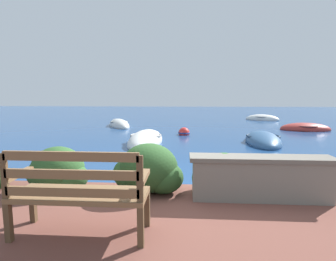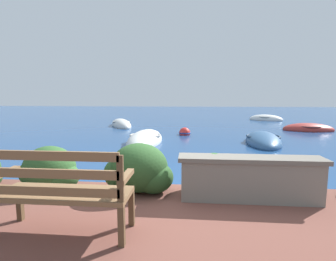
{
  "view_description": "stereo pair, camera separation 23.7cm",
  "coord_description": "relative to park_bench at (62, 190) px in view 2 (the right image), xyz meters",
  "views": [
    {
      "loc": [
        0.0,
        -4.18,
        1.66
      ],
      "look_at": [
        -0.67,
        5.76,
        0.37
      ],
      "focal_mm": 28.0,
      "sensor_mm": 36.0,
      "label": 1
    },
    {
      "loc": [
        0.24,
        -4.16,
        1.66
      ],
      "look_at": [
        -0.67,
        5.76,
        0.37
      ],
      "focal_mm": 28.0,
      "sensor_mm": 36.0,
      "label": 2
    }
  ],
  "objects": [
    {
      "name": "hedge_clump_far_right",
      "position": [
        2.81,
        1.44,
        -0.26
      ],
      "size": [
        0.75,
        0.54,
        0.51
      ],
      "color": "#284C23",
      "rests_on": "patio_terrace"
    },
    {
      "name": "rowboat_nearest",
      "position": [
        -0.34,
        6.72,
        -0.64
      ],
      "size": [
        1.24,
        3.09,
        0.79
      ],
      "rotation": [
        0.0,
        0.0,
        4.67
      ],
      "color": "silver",
      "rests_on": "ground_plane"
    },
    {
      "name": "ground_plane",
      "position": [
        1.08,
        1.68,
        -0.7
      ],
      "size": [
        80.0,
        80.0,
        0.0
      ],
      "color": "navy"
    },
    {
      "name": "hedge_clump_centre",
      "position": [
        0.52,
        1.33,
        -0.16
      ],
      "size": [
        1.09,
        0.79,
        0.74
      ],
      "color": "#284C23",
      "rests_on": "patio_terrace"
    },
    {
      "name": "hedge_clump_left",
      "position": [
        -0.89,
        1.3,
        -0.19
      ],
      "size": [
        1.0,
        0.72,
        0.68
      ],
      "color": "#2D5628",
      "rests_on": "patio_terrace"
    },
    {
      "name": "rowboat_mid",
      "position": [
        3.89,
        7.09,
        -0.64
      ],
      "size": [
        1.54,
        3.09,
        0.68
      ],
      "rotation": [
        0.0,
        0.0,
        4.59
      ],
      "color": "#2D517A",
      "rests_on": "ground_plane"
    },
    {
      "name": "rowboat_far",
      "position": [
        7.02,
        10.85,
        -0.64
      ],
      "size": [
        2.46,
        1.46,
        0.65
      ],
      "rotation": [
        0.0,
        0.0,
        6.18
      ],
      "color": "#9E2D28",
      "rests_on": "ground_plane"
    },
    {
      "name": "rowboat_outer",
      "position": [
        -2.64,
        11.88,
        -0.64
      ],
      "size": [
        2.15,
        3.1,
        0.73
      ],
      "rotation": [
        0.0,
        0.0,
        2.02
      ],
      "color": "silver",
      "rests_on": "ground_plane"
    },
    {
      "name": "hedge_clump_right",
      "position": [
        1.64,
        1.3,
        -0.21
      ],
      "size": [
        0.91,
        0.66,
        0.62
      ],
      "color": "#2D5628",
      "rests_on": "patio_terrace"
    },
    {
      "name": "stone_wall",
      "position": [
        2.13,
        1.13,
        -0.17
      ],
      "size": [
        1.98,
        0.39,
        0.62
      ],
      "color": "slate",
      "rests_on": "patio_terrace"
    },
    {
      "name": "mooring_buoy",
      "position": [
        1.02,
        8.87,
        -0.62
      ],
      "size": [
        0.53,
        0.53,
        0.48
      ],
      "color": "red",
      "rests_on": "ground_plane"
    },
    {
      "name": "rowboat_distant",
      "position": [
        6.51,
        16.43,
        -0.64
      ],
      "size": [
        2.54,
        2.09,
        0.71
      ],
      "rotation": [
        0.0,
        0.0,
        2.62
      ],
      "color": "silver",
      "rests_on": "ground_plane"
    },
    {
      "name": "park_bench",
      "position": [
        0.0,
        0.0,
        0.0
      ],
      "size": [
        1.39,
        0.48,
        0.93
      ],
      "rotation": [
        0.0,
        0.0,
        0.05
      ],
      "color": "brown",
      "rests_on": "patio_terrace"
    }
  ]
}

